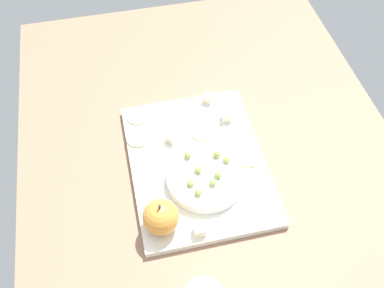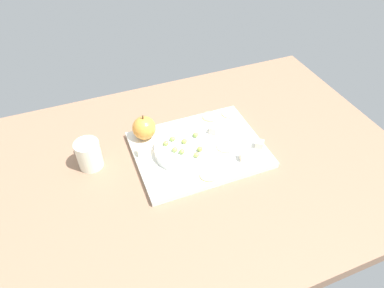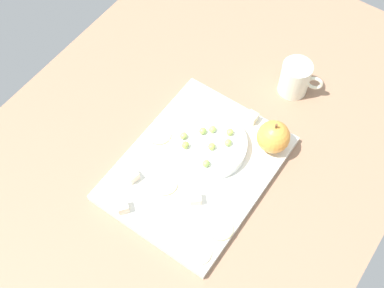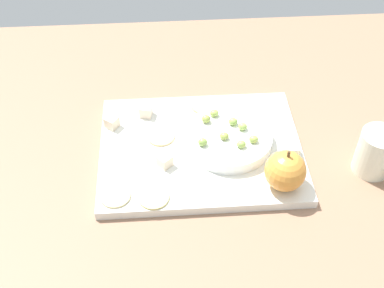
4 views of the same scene
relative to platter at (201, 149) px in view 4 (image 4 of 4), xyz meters
The scene contains 22 objects.
table 6.50cm from the platter, 137.30° to the right, with size 128.32×87.16×4.05cm, color #8F6A51.
platter is the anchor object (origin of this frame).
serving_dish 5.75cm from the platter, behind, with size 16.45×16.45×2.49cm, color white.
apple_whole 17.80cm from the platter, 142.52° to the left, with size 7.23×7.23×7.23cm, color gold.
apple_stem 19.30cm from the platter, 142.52° to the left, with size 0.50×0.50×1.20cm, color brown.
cheese_cube_0 18.34cm from the platter, 21.36° to the right, with size 2.29×2.29×2.29cm, color #F9E1BE.
cheese_cube_1 8.46cm from the platter, 32.42° to the left, with size 2.29×2.29×2.29cm, color #F9E2C2.
cheese_cube_2 17.28cm from the platter, 168.45° to the left, with size 2.29×2.29×2.29cm, color #F6F2CA.
cheese_cube_3 14.13cm from the platter, 42.62° to the right, with size 2.29×2.29×2.29cm, color #F9E2C4.
cracker_0 8.13cm from the platter, 21.65° to the right, with size 5.34×5.34×0.40cm, color #DBBC82.
cracker_1 19.29cm from the platter, 35.45° to the left, with size 5.34×5.34×0.40cm, color beige.
cracker_2 11.51cm from the platter, 98.24° to the right, with size 5.34×5.34×0.40cm, color #DAC57B.
cracker_3 15.05cm from the platter, 52.86° to the left, with size 5.34×5.34×0.40cm, color #D4C67C.
grape_0 5.74cm from the platter, 168.00° to the left, with size 1.71×1.54×1.40cm, color #9DB14E.
grape_1 8.77cm from the platter, 156.16° to the left, with size 1.71×1.54×1.37cm, color #91B454.
grape_2 7.60cm from the platter, 118.32° to the right, with size 1.71×1.54×1.37cm, color #A0BD56.
grape_3 9.11cm from the platter, 169.75° to the right, with size 1.71×1.54×1.44cm, color #9DBF59.
grape_4 5.68cm from the platter, 109.80° to the right, with size 1.71×1.54×1.60cm, color #99AD4B.
grape_5 4.70cm from the platter, 93.57° to the left, with size 1.71×1.54×1.52cm, color #8EB452.
grape_6 10.58cm from the platter, 168.04° to the left, with size 1.71×1.54×1.42cm, color #9DBC54.
grape_7 8.15cm from the platter, 155.25° to the right, with size 1.71×1.54×1.46cm, color #92B554.
cup 32.06cm from the platter, 168.49° to the left, with size 6.96×9.99×8.71cm.
Camera 4 is at (10.44, 69.97, 73.35)cm, focal length 46.66 mm.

